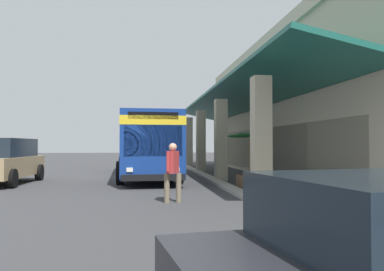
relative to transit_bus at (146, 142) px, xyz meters
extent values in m
plane|color=#38383A|center=(-0.69, 6.48, -1.85)|extent=(120.00, 120.00, 0.00)
cube|color=#9E998E|center=(-0.45, 3.10, -1.79)|extent=(29.40, 0.50, 0.12)
cube|color=#B2A88E|center=(-0.45, 12.80, 1.63)|extent=(24.50, 12.78, 6.97)
cube|color=#C0B59A|center=(-0.45, 12.80, 5.42)|extent=(24.80, 13.08, 0.60)
cube|color=#B2A88E|center=(-9.63, 3.48, 0.06)|extent=(0.55, 0.55, 3.83)
cube|color=#B2A88E|center=(-3.51, 3.48, 0.06)|extent=(0.55, 0.55, 3.83)
cube|color=#B2A88E|center=(2.62, 3.48, 0.06)|extent=(0.55, 0.55, 3.83)
cube|color=#B2A88E|center=(8.74, 3.48, 0.06)|extent=(0.55, 0.55, 3.83)
cube|color=#19594C|center=(-0.45, 4.81, 2.33)|extent=(24.50, 3.16, 0.82)
cube|color=#19232D|center=(-0.45, 6.45, -0.45)|extent=(20.58, 0.08, 2.40)
cube|color=navy|center=(0.05, 0.00, -0.13)|extent=(11.10, 3.00, 2.75)
cube|color=yellow|center=(0.05, 0.00, 0.80)|extent=(11.12, 3.02, 0.36)
cube|color=#19232D|center=(-0.25, -0.01, 0.10)|extent=(9.34, 2.96, 0.90)
cube|color=#19232D|center=(5.52, 0.23, 0.00)|extent=(0.15, 2.24, 1.20)
cube|color=black|center=(5.53, 0.23, 0.97)|extent=(0.14, 1.94, 0.28)
cube|color=black|center=(5.65, 0.23, -1.40)|extent=(0.30, 2.45, 0.24)
cube|color=silver|center=(5.53, 1.12, -1.10)|extent=(0.07, 0.24, 0.16)
cube|color=silver|center=(5.60, -0.66, -1.10)|extent=(0.07, 0.24, 0.16)
cube|color=silver|center=(-1.45, -0.06, 1.37)|extent=(2.47, 1.88, 0.24)
cylinder|color=black|center=(3.63, 1.43, -1.35)|extent=(1.00, 0.30, 1.00)
cylinder|color=black|center=(3.73, -1.12, -1.35)|extent=(1.00, 0.30, 1.00)
cylinder|color=black|center=(-3.08, 1.15, -1.35)|extent=(1.00, 0.30, 1.00)
cylinder|color=black|center=(-2.97, -1.40, -1.35)|extent=(1.00, 0.30, 1.00)
cube|color=#9E845B|center=(2.85, -6.10, -1.10)|extent=(4.91, 2.24, 0.84)
cube|color=#19232D|center=(2.75, -6.10, -0.28)|extent=(3.36, 1.91, 0.80)
cylinder|color=black|center=(4.54, -5.23, -1.47)|extent=(0.76, 0.26, 0.76)
cylinder|color=black|center=(1.28, -5.03, -1.47)|extent=(0.76, 0.26, 0.76)
cylinder|color=#726651|center=(9.01, 0.87, -1.42)|extent=(0.16, 0.16, 0.86)
cylinder|color=#726651|center=(9.05, 0.52, -1.42)|extent=(0.16, 0.16, 0.86)
cube|color=#B23333|center=(9.03, 0.70, -0.66)|extent=(0.55, 0.40, 0.65)
sphere|color=tan|center=(9.03, 0.70, -0.22)|extent=(0.23, 0.23, 0.23)
cylinder|color=#B23333|center=(8.77, 0.86, -0.63)|extent=(0.09, 0.09, 0.58)
cylinder|color=#B23333|center=(9.29, 0.53, -0.63)|extent=(0.09, 0.09, 0.58)
cube|color=brown|center=(5.19, 4.18, -1.62)|extent=(0.99, 0.99, 0.46)
cylinder|color=#332319|center=(5.19, 4.18, -1.38)|extent=(0.84, 0.84, 0.02)
cylinder|color=brown|center=(5.19, 4.18, -0.68)|extent=(0.16, 0.16, 1.43)
ellipsoid|color=#195123|center=(5.59, 4.15, 0.25)|extent=(0.81, 0.27, 0.16)
ellipsoid|color=#195123|center=(5.37, 4.52, 0.11)|extent=(0.54, 0.79, 0.19)
ellipsoid|color=#195123|center=(4.76, 4.46, 0.10)|extent=(0.98, 0.75, 0.16)
ellipsoid|color=#195123|center=(4.78, 3.99, 0.27)|extent=(0.90, 0.55, 0.19)
ellipsoid|color=#195123|center=(5.35, 3.66, 0.19)|extent=(0.52, 1.09, 0.17)
camera|label=1|loc=(20.30, -0.22, -0.15)|focal=35.84mm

